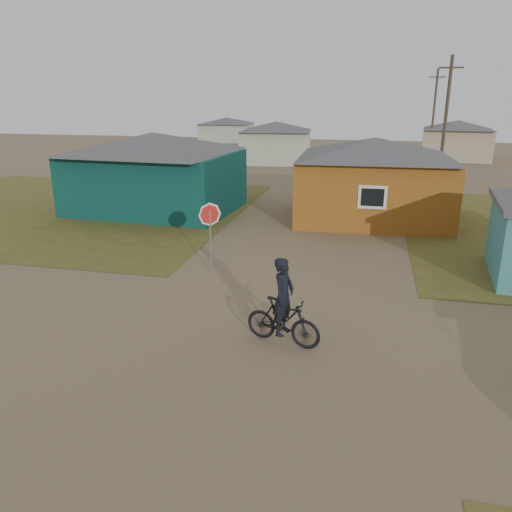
{
  "coord_description": "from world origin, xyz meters",
  "views": [
    {
      "loc": [
        2.32,
        -10.49,
        5.76
      ],
      "look_at": [
        -0.76,
        3.0,
        1.3
      ],
      "focal_mm": 35.0,
      "sensor_mm": 36.0,
      "label": 1
    }
  ],
  "objects": [
    {
      "name": "house_beige_east",
      "position": [
        10.0,
        40.0,
        1.86
      ],
      "size": [
        6.95,
        6.05,
        3.6
      ],
      "color": "tan",
      "rests_on": "ground"
    },
    {
      "name": "house_pale_north",
      "position": [
        -14.0,
        46.0,
        1.75
      ],
      "size": [
        6.28,
        5.81,
        3.4
      ],
      "color": "#A5AC94",
      "rests_on": "ground"
    },
    {
      "name": "utility_pole_near",
      "position": [
        6.5,
        22.0,
        4.14
      ],
      "size": [
        1.4,
        0.2,
        8.0
      ],
      "color": "#413527",
      "rests_on": "ground"
    },
    {
      "name": "house_yellow",
      "position": [
        2.5,
        14.0,
        2.0
      ],
      "size": [
        7.72,
        6.76,
        3.9
      ],
      "color": "#905116",
      "rests_on": "ground"
    },
    {
      "name": "house_pale_west",
      "position": [
        -6.0,
        34.0,
        1.86
      ],
      "size": [
        7.04,
        6.15,
        3.6
      ],
      "color": "#A5AC94",
      "rests_on": "ground"
    },
    {
      "name": "stop_sign",
      "position": [
        -2.75,
        4.86,
        1.78
      ],
      "size": [
        0.76,
        0.27,
        2.41
      ],
      "color": "gray",
      "rests_on": "ground"
    },
    {
      "name": "house_teal",
      "position": [
        -8.5,
        13.5,
        2.05
      ],
      "size": [
        8.93,
        7.08,
        4.0
      ],
      "color": "#09342E",
      "rests_on": "ground"
    },
    {
      "name": "cyclist",
      "position": [
        0.52,
        0.31,
        0.8
      ],
      "size": [
        2.01,
        1.03,
        2.18
      ],
      "color": "black",
      "rests_on": "ground"
    },
    {
      "name": "ground",
      "position": [
        0.0,
        0.0,
        0.0
      ],
      "size": [
        120.0,
        120.0,
        0.0
      ],
      "primitive_type": "plane",
      "color": "brown"
    },
    {
      "name": "utility_pole_far",
      "position": [
        7.5,
        38.0,
        4.14
      ],
      "size": [
        1.4,
        0.2,
        8.0
      ],
      "color": "#413527",
      "rests_on": "ground"
    },
    {
      "name": "grass_nw",
      "position": [
        -14.0,
        13.0,
        0.01
      ],
      "size": [
        20.0,
        18.0,
        0.0
      ],
      "primitive_type": "cube",
      "color": "brown",
      "rests_on": "ground"
    }
  ]
}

